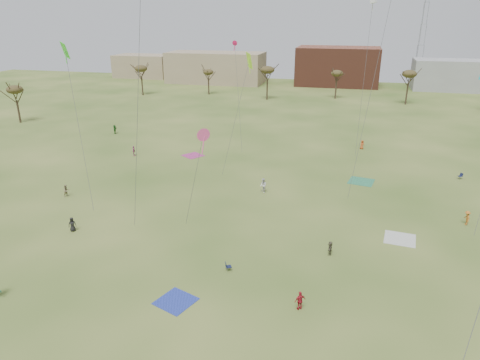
% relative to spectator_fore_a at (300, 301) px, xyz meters
% --- Properties ---
extents(ground, '(260.00, 260.00, 0.00)m').
position_rel_spectator_fore_a_xyz_m(ground, '(-8.09, 0.58, -0.81)').
color(ground, '#31531A').
rests_on(ground, ground).
extents(spectator_fore_a, '(0.99, 0.88, 1.62)m').
position_rel_spectator_fore_a_xyz_m(spectator_fore_a, '(0.00, 0.00, 0.00)').
color(spectator_fore_a, '#AE1D2C').
rests_on(spectator_fore_a, ground).
extents(spectator_fore_b, '(0.86, 0.94, 1.57)m').
position_rel_spectator_fore_a_xyz_m(spectator_fore_b, '(-31.61, 15.43, -0.02)').
color(spectator_fore_b, '#7F7251').
rests_on(spectator_fore_b, ground).
extents(spectator_fore_c, '(0.51, 1.31, 1.39)m').
position_rel_spectator_fore_a_xyz_m(spectator_fore_c, '(1.76, 9.15, -0.12)').
color(spectator_fore_c, brown).
rests_on(spectator_fore_c, ground).
extents(flyer_mid_a, '(0.92, 0.85, 1.58)m').
position_rel_spectator_fore_a_xyz_m(flyer_mid_a, '(-25.19, 7.23, -0.02)').
color(flyer_mid_a, black).
rests_on(flyer_mid_a, ground).
extents(flyer_mid_b, '(0.75, 1.13, 1.63)m').
position_rel_spectator_fore_a_xyz_m(flyer_mid_b, '(15.91, 19.42, 0.01)').
color(flyer_mid_b, '#C06E24').
rests_on(flyer_mid_b, ground).
extents(spectator_mid_d, '(0.70, 1.04, 1.65)m').
position_rel_spectator_fore_a_xyz_m(spectator_mid_d, '(-31.38, 33.21, 0.01)').
color(spectator_mid_d, '#AA477D').
rests_on(spectator_mid_d, ground).
extents(spectator_mid_e, '(1.13, 1.17, 1.90)m').
position_rel_spectator_fore_a_xyz_m(spectator_mid_e, '(-7.65, 23.00, 0.14)').
color(spectator_mid_e, silver).
rests_on(spectator_mid_e, ground).
extents(flyer_far_a, '(0.85, 1.63, 1.68)m').
position_rel_spectator_fore_a_xyz_m(flyer_far_a, '(-41.71, 45.36, 0.03)').
color(flyer_far_a, '#206120').
rests_on(flyer_far_a, ground).
extents(flyer_far_b, '(0.91, 0.82, 1.56)m').
position_rel_spectator_fore_a_xyz_m(flyer_far_b, '(4.87, 46.52, -0.03)').
color(flyer_far_b, '#C55121').
rests_on(flyer_far_b, ground).
extents(blanket_blue, '(3.59, 3.59, 0.03)m').
position_rel_spectator_fore_a_xyz_m(blanket_blue, '(-9.83, -1.49, -0.81)').
color(blanket_blue, '#2639A7').
rests_on(blanket_blue, ground).
extents(blanket_cream, '(3.41, 3.41, 0.03)m').
position_rel_spectator_fore_a_xyz_m(blanket_cream, '(8.60, 14.11, -0.81)').
color(blanket_cream, silver).
rests_on(blanket_cream, ground).
extents(blanket_plum, '(4.07, 4.07, 0.03)m').
position_rel_spectator_fore_a_xyz_m(blanket_plum, '(-22.06, 35.71, -0.81)').
color(blanket_plum, '#AF357C').
rests_on(blanket_plum, ground).
extents(blanket_olive, '(3.86, 3.86, 0.03)m').
position_rel_spectator_fore_a_xyz_m(blanket_olive, '(4.76, 30.27, -0.81)').
color(blanket_olive, '#2F8358').
rests_on(blanket_olive, ground).
extents(camp_chair_center, '(0.72, 0.70, 0.87)m').
position_rel_spectator_fore_a_xyz_m(camp_chair_center, '(-6.95, 3.93, -0.55)').
color(camp_chair_center, '#141A38').
rests_on(camp_chair_center, ground).
extents(camp_chair_right, '(0.73, 0.72, 0.87)m').
position_rel_spectator_fore_a_xyz_m(camp_chair_right, '(18.21, 34.76, -0.55)').
color(camp_chair_right, '#151A39').
rests_on(camp_chair_right, ground).
extents(kites_aloft, '(67.39, 56.39, 27.57)m').
position_rel_spectator_fore_a_xyz_m(kites_aloft, '(-8.40, 18.07, 20.97)').
color(kites_aloft, red).
rests_on(kites_aloft, ground).
extents(tree_line, '(117.44, 49.32, 8.91)m').
position_rel_spectator_fore_a_xyz_m(tree_line, '(-10.94, 79.70, 6.28)').
color(tree_line, '#3A2B1E').
rests_on(tree_line, ground).
extents(building_tan, '(32.00, 14.00, 10.00)m').
position_rel_spectator_fore_a_xyz_m(building_tan, '(-43.09, 115.58, 4.19)').
color(building_tan, '#937F60').
rests_on(building_tan, ground).
extents(building_brick, '(26.00, 16.00, 12.00)m').
position_rel_spectator_fore_a_xyz_m(building_brick, '(-3.09, 120.58, 5.19)').
color(building_brick, brown).
rests_on(building_brick, ground).
extents(building_grey, '(24.00, 12.00, 9.00)m').
position_rel_spectator_fore_a_xyz_m(building_grey, '(31.91, 118.58, 3.69)').
color(building_grey, gray).
rests_on(building_grey, ground).
extents(building_tan_west, '(20.00, 12.00, 8.00)m').
position_rel_spectator_fore_a_xyz_m(building_tan_west, '(-73.09, 122.58, 3.19)').
color(building_tan_west, '#937F60').
rests_on(building_tan_west, ground).
extents(radio_tower, '(1.51, 1.72, 41.00)m').
position_rel_spectator_fore_a_xyz_m(radio_tower, '(21.91, 125.58, 18.40)').
color(radio_tower, '#9EA3A8').
rests_on(radio_tower, ground).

